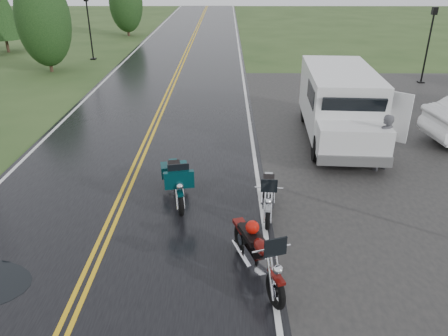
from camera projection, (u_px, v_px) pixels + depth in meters
name	position (u px, v px, depth m)	size (l,w,h in m)	color
ground	(103.00, 244.00, 10.10)	(120.00, 120.00, 0.00)	#2D471E
road	(161.00, 110.00, 19.13)	(8.00, 100.00, 0.04)	black
motorcycle_red	(276.00, 278.00, 7.92)	(0.87, 2.39, 1.41)	#520C09
motorcycle_teal	(180.00, 193.00, 10.87)	(0.85, 2.33, 1.37)	#042F33
motorcycle_silver	(268.00, 208.00, 10.33)	(0.77, 2.13, 1.26)	#929598
van_white	(320.00, 125.00, 13.74)	(2.41, 6.42, 2.52)	white
person_at_van	(383.00, 144.00, 13.26)	(0.66, 0.43, 1.80)	#444448
lamp_post_far_left	(90.00, 28.00, 28.25)	(0.35, 0.35, 4.08)	black
lamp_post_far_right	(428.00, 46.00, 22.62)	(0.34, 0.34, 3.91)	black
tree_left_mid	(45.00, 30.00, 24.90)	(3.03, 3.03, 4.74)	#1E3D19
tree_left_far	(126.00, 9.00, 37.51)	(2.86, 2.86, 4.39)	#1E3D19
pine_left_far	(0.00, 12.00, 30.29)	(2.64, 2.64, 5.50)	#1E3D19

